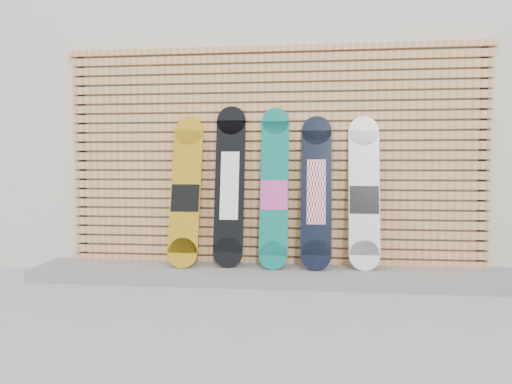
# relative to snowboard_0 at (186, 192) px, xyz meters

# --- Properties ---
(ground) EXTENTS (80.00, 80.00, 0.00)m
(ground) POSITION_rel_snowboard_0_xyz_m (0.99, -0.75, -0.85)
(ground) COLOR #969699
(ground) RESTS_ON ground
(building) EXTENTS (12.00, 5.00, 3.60)m
(building) POSITION_rel_snowboard_0_xyz_m (1.49, 2.75, 0.95)
(building) COLOR beige
(building) RESTS_ON ground
(concrete_step) EXTENTS (4.60, 0.70, 0.12)m
(concrete_step) POSITION_rel_snowboard_0_xyz_m (0.84, -0.07, -0.79)
(concrete_step) COLOR gray
(concrete_step) RESTS_ON ground
(slat_wall) EXTENTS (4.26, 0.08, 2.29)m
(slat_wall) POSITION_rel_snowboard_0_xyz_m (0.84, 0.22, 0.36)
(slat_wall) COLOR tan
(slat_wall) RESTS_ON ground
(snowboard_0) EXTENTS (0.30, 0.38, 1.48)m
(snowboard_0) POSITION_rel_snowboard_0_xyz_m (0.00, 0.00, 0.00)
(snowboard_0) COLOR #B38413
(snowboard_0) RESTS_ON concrete_step
(snowboard_1) EXTENTS (0.29, 0.30, 1.58)m
(snowboard_1) POSITION_rel_snowboard_0_xyz_m (0.43, 0.04, 0.06)
(snowboard_1) COLOR black
(snowboard_1) RESTS_ON concrete_step
(snowboard_2) EXTENTS (0.27, 0.35, 1.56)m
(snowboard_2) POSITION_rel_snowboard_0_xyz_m (0.87, 0.02, 0.04)
(snowboard_2) COLOR #0B6D60
(snowboard_2) RESTS_ON concrete_step
(snowboard_3) EXTENTS (0.29, 0.34, 1.47)m
(snowboard_3) POSITION_rel_snowboard_0_xyz_m (1.28, 0.02, 0.01)
(snowboard_3) COLOR black
(snowboard_3) RESTS_ON concrete_step
(snowboard_4) EXTENTS (0.29, 0.29, 1.47)m
(snowboard_4) POSITION_rel_snowboard_0_xyz_m (1.73, 0.05, -0.01)
(snowboard_4) COLOR white
(snowboard_4) RESTS_ON concrete_step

